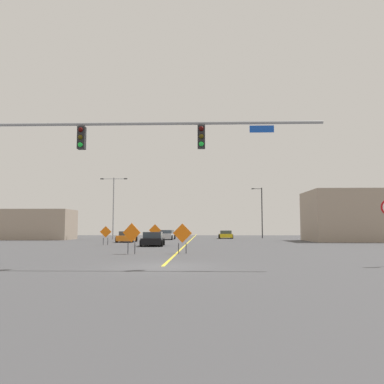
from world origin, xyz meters
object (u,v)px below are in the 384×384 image
(street_lamp_far_right, at_px, (113,203))
(car_black_distant, at_px, (153,239))
(construction_sign_left_lane, at_px, (106,233))
(car_silver_near, at_px, (167,235))
(car_yellow_passing, at_px, (226,235))
(car_orange_approaching, at_px, (127,237))
(traffic_signal_assembly, at_px, (87,148))
(street_lamp_mid_right, at_px, (261,210))
(construction_sign_median_near, at_px, (182,235))
(construction_sign_right_shoulder, at_px, (155,231))
(construction_sign_median_far, at_px, (132,234))

(street_lamp_far_right, height_order, car_black_distant, street_lamp_far_right)
(construction_sign_left_lane, distance_m, car_silver_near, 17.57)
(car_yellow_passing, xyz_separation_m, car_orange_approaching, (-12.26, -14.51, 0.00))
(traffic_signal_assembly, relative_size, street_lamp_mid_right, 2.09)
(street_lamp_mid_right, xyz_separation_m, car_yellow_passing, (-5.76, -2.12, -3.79))
(street_lamp_far_right, height_order, street_lamp_mid_right, street_lamp_far_right)
(street_lamp_mid_right, distance_m, car_black_distant, 29.61)
(street_lamp_mid_right, bearing_deg, car_orange_approaching, -137.30)
(construction_sign_median_near, distance_m, car_black_distant, 10.96)
(street_lamp_far_right, bearing_deg, construction_sign_right_shoulder, -55.92)
(car_silver_near, bearing_deg, car_black_distant, -88.44)
(street_lamp_mid_right, xyz_separation_m, construction_sign_right_shoulder, (-14.55, -18.15, -3.07))
(traffic_signal_assembly, height_order, construction_sign_left_lane, traffic_signal_assembly)
(construction_sign_left_lane, distance_m, car_orange_approaching, 7.77)
(street_lamp_far_right, xyz_separation_m, car_yellow_passing, (16.06, 5.29, -4.56))
(street_lamp_far_right, xyz_separation_m, car_silver_near, (7.56, 0.07, -4.50))
(street_lamp_mid_right, bearing_deg, construction_sign_right_shoulder, -128.71)
(street_lamp_mid_right, relative_size, construction_sign_right_shoulder, 3.85)
(construction_sign_left_lane, xyz_separation_m, construction_sign_median_near, (8.14, -12.02, 0.08))
(street_lamp_far_right, distance_m, car_yellow_passing, 17.51)
(traffic_signal_assembly, xyz_separation_m, street_lamp_far_right, (-7.47, 37.50, -0.20))
(street_lamp_far_right, distance_m, car_orange_approaching, 10.96)
(construction_sign_median_far, distance_m, car_silver_near, 29.52)
(construction_sign_left_lane, xyz_separation_m, car_yellow_passing, (12.81, 22.24, -0.59))
(construction_sign_right_shoulder, bearing_deg, car_yellow_passing, 61.27)
(construction_sign_median_near, bearing_deg, construction_sign_median_far, -172.03)
(street_lamp_mid_right, xyz_separation_m, construction_sign_median_near, (-10.43, -36.38, -3.13))
(car_silver_near, xyz_separation_m, car_black_distant, (0.51, -18.62, -0.02))
(construction_sign_median_near, bearing_deg, construction_sign_left_lane, 124.11)
(car_black_distant, bearing_deg, construction_sign_median_near, -72.32)
(construction_sign_median_near, distance_m, car_orange_approaching, 21.17)
(street_lamp_mid_right, xyz_separation_m, car_silver_near, (-14.26, -7.34, -3.73))
(car_orange_approaching, xyz_separation_m, car_black_distant, (4.27, -9.33, 0.04))
(construction_sign_median_near, relative_size, car_yellow_passing, 0.50)
(construction_sign_median_near, height_order, car_silver_near, construction_sign_median_near)
(car_silver_near, bearing_deg, car_orange_approaching, -112.05)
(traffic_signal_assembly, relative_size, construction_sign_left_lane, 9.03)
(traffic_signal_assembly, height_order, construction_sign_median_near, traffic_signal_assembly)
(traffic_signal_assembly, bearing_deg, car_silver_near, 89.86)
(car_silver_near, bearing_deg, construction_sign_left_lane, -104.21)
(construction_sign_median_far, bearing_deg, construction_sign_median_near, 7.97)
(construction_sign_median_far, xyz_separation_m, construction_sign_left_lane, (-4.85, 12.48, -0.11))
(construction_sign_left_lane, relative_size, car_orange_approaching, 0.47)
(street_lamp_far_right, relative_size, construction_sign_right_shoulder, 4.22)
(street_lamp_far_right, bearing_deg, traffic_signal_assembly, -78.74)
(construction_sign_right_shoulder, height_order, car_black_distant, construction_sign_right_shoulder)
(traffic_signal_assembly, xyz_separation_m, construction_sign_median_near, (3.92, 8.53, -4.10))
(car_orange_approaching, bearing_deg, car_yellow_passing, 49.80)
(street_lamp_mid_right, xyz_separation_m, construction_sign_left_lane, (-18.57, -24.36, -3.21))
(construction_sign_median_far, xyz_separation_m, construction_sign_right_shoulder, (-0.83, 18.69, 0.02))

